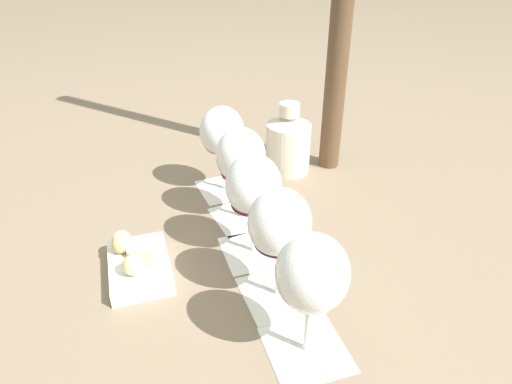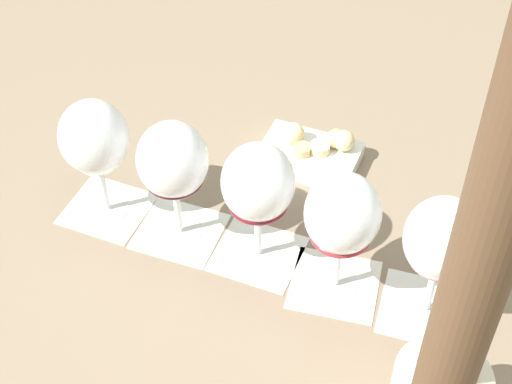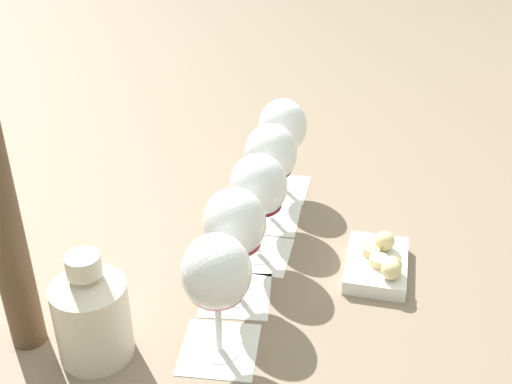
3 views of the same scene
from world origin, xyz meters
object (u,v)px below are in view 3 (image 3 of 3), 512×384
Objects in this scene: wine_glass_4 at (283,130)px; snack_dish at (379,263)px; wine_glass_0 at (217,277)px; wine_glass_2 at (260,188)px; ceramic_vase at (91,313)px; wine_glass_3 at (271,157)px; wine_glass_1 at (235,226)px.

wine_glass_4 is 1.07× the size of snack_dish.
wine_glass_0 and wine_glass_2 have the same top height.
snack_dish is (0.05, -0.32, -0.12)m from wine_glass_0.
wine_glass_2 is at bearing -41.04° from wine_glass_0.
wine_glass_4 is (0.38, -0.31, 0.00)m from wine_glass_0.
wine_glass_2 reaches higher than snack_dish.
wine_glass_0 is 0.19m from ceramic_vase.
wine_glass_3 reaches higher than snack_dish.
wine_glass_3 is 0.45m from ceramic_vase.
wine_glass_2 is 1.13× the size of ceramic_vase.
snack_dish is at bearing -178.49° from wine_glass_4.
wine_glass_1 is at bearing -84.03° from ceramic_vase.
wine_glass_4 is 0.56m from ceramic_vase.
wine_glass_1 and wine_glass_2 have the same top height.
wine_glass_1 is 1.00× the size of wine_glass_3.
wine_glass_2 is at bearing 141.76° from wine_glass_4.
wine_glass_4 is at bearing -57.66° from ceramic_vase.
ceramic_vase is (-0.21, 0.40, -0.06)m from wine_glass_3.
wine_glass_2 is at bearing -45.55° from wine_glass_1.
wine_glass_2 is at bearing 142.88° from wine_glass_3.
wine_glass_4 is 0.35m from snack_dish.
snack_dish is (-0.33, -0.01, -0.12)m from wine_glass_4.
wine_glass_2 and wine_glass_4 have the same top height.
wine_glass_3 is at bearing 19.90° from snack_dish.
ceramic_vase is at bearing 122.34° from wine_glass_4.
wine_glass_3 is 0.28m from snack_dish.
ceramic_vase is (0.08, 0.16, -0.06)m from wine_glass_0.
wine_glass_4 is (0.28, -0.24, -0.00)m from wine_glass_1.
wine_glass_1 is 0.24m from wine_glass_3.
ceramic_vase is (-0.30, 0.47, -0.06)m from wine_glass_4.
wine_glass_1 is 0.25m from ceramic_vase.
wine_glass_3 reaches higher than ceramic_vase.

